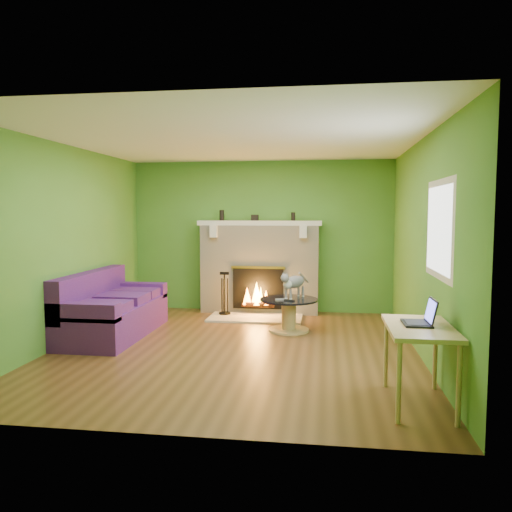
{
  "coord_description": "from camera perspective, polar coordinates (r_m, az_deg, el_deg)",
  "views": [
    {
      "loc": [
        1.11,
        -6.09,
        1.72
      ],
      "look_at": [
        0.21,
        0.4,
        1.14
      ],
      "focal_mm": 35.0,
      "sensor_mm": 36.0,
      "label": 1
    }
  ],
  "objects": [
    {
      "name": "wall_front",
      "position": [
        3.78,
        -9.24,
        -1.41
      ],
      "size": [
        5.0,
        0.0,
        5.0
      ],
      "primitive_type": "plane",
      "rotation": [
        -1.57,
        0.0,
        0.0
      ],
      "color": "#4B832B",
      "rests_on": "floor"
    },
    {
      "name": "mantel_vase_left",
      "position": [
        8.6,
        -3.94,
        4.67
      ],
      "size": [
        0.08,
        0.08,
        0.18
      ],
      "primitive_type": "cylinder",
      "color": "black",
      "rests_on": "mantel"
    },
    {
      "name": "wall_back",
      "position": [
        8.67,
        0.57,
        2.24
      ],
      "size": [
        5.0,
        0.0,
        5.0
      ],
      "primitive_type": "plane",
      "rotation": [
        1.57,
        0.0,
        0.0
      ],
      "color": "#4B832B",
      "rests_on": "floor"
    },
    {
      "name": "sofa",
      "position": [
        7.31,
        -16.28,
        -6.03
      ],
      "size": [
        0.9,
        1.98,
        0.89
      ],
      "color": "#4C1B67",
      "rests_on": "floor"
    },
    {
      "name": "mantel",
      "position": [
        8.46,
        0.39,
        3.8
      ],
      "size": [
        2.1,
        0.28,
        0.08
      ],
      "primitive_type": "cube",
      "color": "silver",
      "rests_on": "fireplace"
    },
    {
      "name": "desk",
      "position": [
        4.7,
        18.19,
        -8.63
      ],
      "size": [
        0.56,
        0.97,
        0.72
      ],
      "color": "tan",
      "rests_on": "floor"
    },
    {
      "name": "remote_silver",
      "position": [
        7.14,
        2.9,
        -4.97
      ],
      "size": [
        0.18,
        0.09,
        0.02
      ],
      "primitive_type": "cube",
      "rotation": [
        0.0,
        0.0,
        0.28
      ],
      "color": "#959597",
      "rests_on": "coffee_table"
    },
    {
      "name": "wall_left",
      "position": [
        6.97,
        -20.93,
        1.23
      ],
      "size": [
        0.0,
        5.0,
        5.0
      ],
      "primitive_type": "plane",
      "rotation": [
        1.57,
        0.0,
        1.57
      ],
      "color": "#4B832B",
      "rests_on": "floor"
    },
    {
      "name": "remote_black",
      "position": [
        7.07,
        3.83,
        -5.08
      ],
      "size": [
        0.16,
        0.12,
        0.02
      ],
      "primitive_type": "cube",
      "rotation": [
        0.0,
        0.0,
        -0.57
      ],
      "color": "black",
      "rests_on": "coffee_table"
    },
    {
      "name": "ceiling",
      "position": [
        6.25,
        -2.45,
        13.11
      ],
      "size": [
        5.0,
        5.0,
        0.0
      ],
      "primitive_type": "plane",
      "rotation": [
        3.14,
        0.0,
        0.0
      ],
      "color": "white",
      "rests_on": "wall_back"
    },
    {
      "name": "mantel_box",
      "position": [
        8.5,
        -0.13,
        4.41
      ],
      "size": [
        0.12,
        0.08,
        0.1
      ],
      "primitive_type": "cube",
      "color": "black",
      "rests_on": "mantel"
    },
    {
      "name": "fire_tools",
      "position": [
        8.31,
        -3.62,
        -4.23
      ],
      "size": [
        0.19,
        0.19,
        0.71
      ],
      "primitive_type": null,
      "color": "black",
      "rests_on": "hearth"
    },
    {
      "name": "wall_right",
      "position": [
        6.21,
        18.49,
        0.88
      ],
      "size": [
        0.0,
        5.0,
        5.0
      ],
      "primitive_type": "plane",
      "rotation": [
        1.57,
        0.0,
        -1.57
      ],
      "color": "#4B832B",
      "rests_on": "floor"
    },
    {
      "name": "mantel_vase_right",
      "position": [
        8.43,
        4.27,
        4.53
      ],
      "size": [
        0.07,
        0.07,
        0.14
      ],
      "primitive_type": "cylinder",
      "color": "black",
      "rests_on": "mantel"
    },
    {
      "name": "coffee_table",
      "position": [
        7.28,
        3.77,
        -6.45
      ],
      "size": [
        0.84,
        0.84,
        0.47
      ],
      "color": "tan",
      "rests_on": "floor"
    },
    {
      "name": "hearth",
      "position": [
        8.15,
        -0.08,
        -7.07
      ],
      "size": [
        1.5,
        0.75,
        0.03
      ],
      "primitive_type": "cube",
      "color": "beige",
      "rests_on": "floor"
    },
    {
      "name": "floor",
      "position": [
        6.42,
        -2.36,
        -10.52
      ],
      "size": [
        5.0,
        5.0,
        0.0
      ],
      "primitive_type": "plane",
      "color": "#563518",
      "rests_on": "ground"
    },
    {
      "name": "laptop",
      "position": [
        4.7,
        17.91,
        -6.04
      ],
      "size": [
        0.28,
        0.32,
        0.24
      ],
      "primitive_type": null,
      "rotation": [
        0.0,
        0.0,
        0.01
      ],
      "color": "black",
      "rests_on": "desk"
    },
    {
      "name": "fireplace",
      "position": [
        8.53,
        0.4,
        -1.37
      ],
      "size": [
        2.1,
        0.46,
        1.58
      ],
      "color": "beige",
      "rests_on": "floor"
    },
    {
      "name": "window_pane",
      "position": [
        5.31,
        20.14,
        2.88
      ],
      "size": [
        0.0,
        1.06,
        1.06
      ],
      "primitive_type": "plane",
      "rotation": [
        1.57,
        0.0,
        -1.57
      ],
      "color": "white",
      "rests_on": "wall_right"
    },
    {
      "name": "window_frame",
      "position": [
        5.31,
        20.22,
        2.88
      ],
      "size": [
        0.0,
        1.2,
        1.2
      ],
      "primitive_type": "plane",
      "rotation": [
        1.57,
        0.0,
        -1.57
      ],
      "color": "silver",
      "rests_on": "wall_right"
    },
    {
      "name": "cat",
      "position": [
        7.26,
        4.45,
        -3.31
      ],
      "size": [
        0.52,
        0.66,
        0.39
      ],
      "primitive_type": null,
      "rotation": [
        0.0,
        0.0,
        -0.54
      ],
      "color": "#5E5E62",
      "rests_on": "coffee_table"
    }
  ]
}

